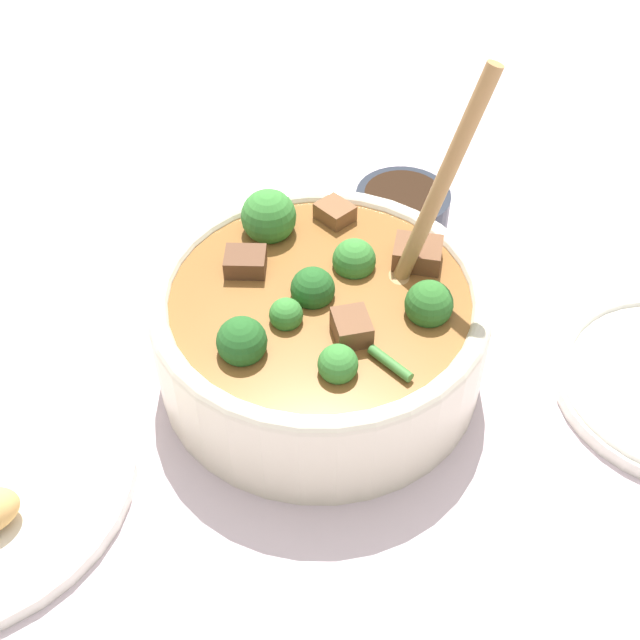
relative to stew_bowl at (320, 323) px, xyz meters
The scene contains 3 objects.
ground_plane 0.05m from the stew_bowl, 148.02° to the left, with size 4.00×4.00×0.00m, color silver.
stew_bowl is the anchor object (origin of this frame).
condiment_bowl 0.20m from the stew_bowl, 28.14° to the right, with size 0.09×0.09×0.04m.
Camera 1 is at (-0.42, 0.04, 0.49)m, focal length 45.00 mm.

